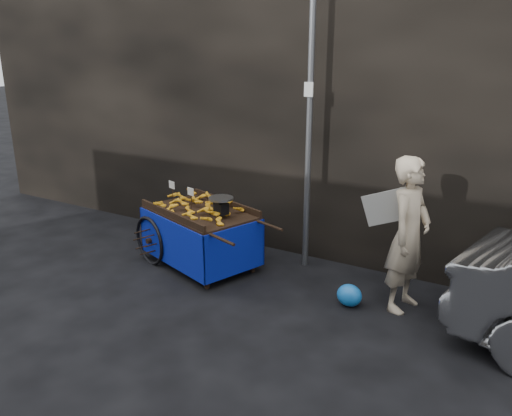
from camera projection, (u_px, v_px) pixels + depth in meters
The scene contains 6 objects.
ground at pixel (237, 296), 6.08m from camera, with size 80.00×80.00×0.00m, color black.
building_wall at pixel (354, 77), 7.28m from camera, with size 13.50×2.00×5.00m.
street_pole at pixel (309, 121), 6.41m from camera, with size 0.12×0.10×4.00m.
banana_cart at pixel (198, 216), 6.83m from camera, with size 2.29×1.55×1.14m.
vendor at pixel (408, 235), 5.57m from camera, with size 0.80×0.72×1.78m.
plastic_bag at pixel (349, 295), 5.82m from camera, with size 0.30×0.24×0.27m, color blue.
Camera 1 is at (3.00, -4.60, 2.84)m, focal length 35.00 mm.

